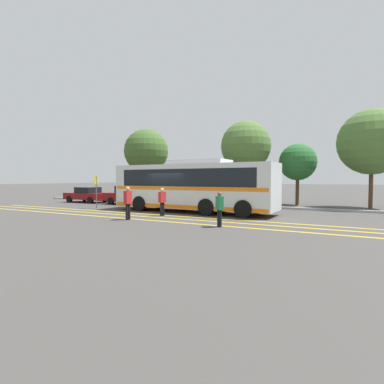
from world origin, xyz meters
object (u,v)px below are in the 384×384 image
object	(u,v)px
tree_3	(372,142)
tree_2	(298,162)
parked_car_0	(87,195)
bus_stop_sign	(96,188)
pedestrian_0	(162,200)
tree_1	(146,151)
transit_bus	(192,185)
pedestrian_1	(219,207)
tree_0	(246,146)
parked_car_2	(203,198)
pedestrian_2	(128,201)
parked_car_1	(131,195)

from	to	relation	value
tree_3	tree_2	bearing A→B (deg)	173.51
parked_car_0	bus_stop_sign	world-z (taller)	bus_stop_sign
pedestrian_0	tree_1	distance (m)	13.74
tree_2	tree_3	world-z (taller)	tree_3
transit_bus	tree_1	distance (m)	12.24
tree_1	tree_2	xyz separation A→B (m)	(14.34, 1.14, -1.39)
pedestrian_1	tree_1	bearing A→B (deg)	1.69
transit_bus	tree_0	distance (m)	7.88
pedestrian_0	tree_3	xyz separation A→B (m)	(11.05, 10.62, 3.88)
pedestrian_1	bus_stop_sign	size ratio (longest dim) A/B	0.67
tree_3	pedestrian_1	bearing A→B (deg)	-117.27
parked_car_2	pedestrian_1	xyz separation A→B (m)	(4.47, -7.78, 0.15)
transit_bus	tree_1	xyz separation A→B (m)	(-9.10, 7.55, 3.15)
transit_bus	tree_2	bearing A→B (deg)	-28.97
pedestrian_0	pedestrian_2	bearing A→B (deg)	173.67
tree_3	parked_car_0	bearing A→B (deg)	-166.64
pedestrian_2	parked_car_0	bearing A→B (deg)	-123.97
parked_car_2	tree_0	world-z (taller)	tree_0
parked_car_0	tree_1	world-z (taller)	tree_1
tree_0	transit_bus	bearing A→B (deg)	-100.52
parked_car_2	parked_car_0	bearing A→B (deg)	87.15
pedestrian_2	bus_stop_sign	size ratio (longest dim) A/B	0.74
parked_car_0	parked_car_2	distance (m)	11.54
tree_0	parked_car_1	bearing A→B (deg)	-152.55
pedestrian_0	bus_stop_sign	world-z (taller)	bus_stop_sign
parked_car_2	pedestrian_0	distance (m)	5.62
parked_car_0	parked_car_1	bearing A→B (deg)	-91.59
transit_bus	parked_car_0	xyz separation A→B (m)	(-12.20, 2.74, -1.04)
tree_1	transit_bus	bearing A→B (deg)	-39.67
parked_car_2	tree_2	size ratio (longest dim) A/B	0.84
tree_0	pedestrian_1	bearing A→B (deg)	-78.13
parked_car_0	tree_3	size ratio (longest dim) A/B	0.58
tree_1	tree_3	size ratio (longest dim) A/B	0.99
tree_0	parked_car_2	bearing A→B (deg)	-116.32
parked_car_1	tree_3	bearing A→B (deg)	106.91
parked_car_2	bus_stop_sign	size ratio (longest dim) A/B	1.79
transit_bus	tree_0	size ratio (longest dim) A/B	1.61
pedestrian_2	tree_2	world-z (taller)	tree_2
pedestrian_2	bus_stop_sign	bearing A→B (deg)	-121.17
tree_2	tree_3	xyz separation A→B (m)	(5.15, -0.59, 1.29)
pedestrian_0	tree_0	distance (m)	10.60
tree_1	parked_car_1	bearing A→B (deg)	-68.48
tree_3	pedestrian_0	bearing A→B (deg)	-136.11
tree_1	tree_2	bearing A→B (deg)	4.54
tree_2	pedestrian_1	bearing A→B (deg)	-96.13
parked_car_1	tree_3	xyz separation A→B (m)	(17.58, 5.41, 4.03)
pedestrian_1	tree_2	bearing A→B (deg)	-50.97
tree_2	tree_0	bearing A→B (deg)	-158.12
parked_car_2	pedestrian_0	world-z (taller)	pedestrian_0
transit_bus	tree_0	world-z (taller)	tree_0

